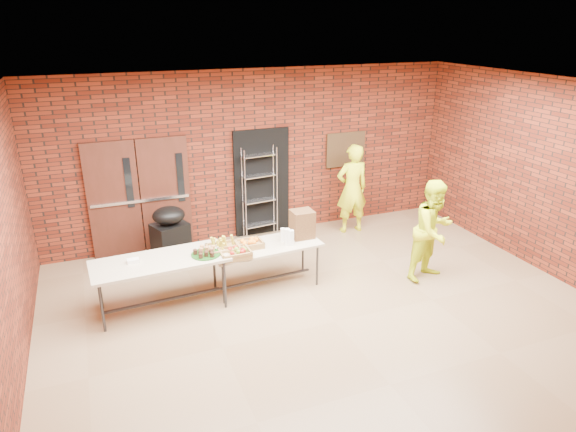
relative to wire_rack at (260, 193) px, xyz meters
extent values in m
cube|color=olive|center=(-0.01, -3.32, -0.91)|extent=(8.00, 7.00, 0.04)
cube|color=silver|center=(-0.01, -3.32, 2.33)|extent=(8.00, 7.00, 0.04)
cube|color=maroon|center=(-0.01, 0.20, 0.71)|extent=(8.00, 0.04, 3.20)
cube|color=maroon|center=(-0.01, -6.84, 0.71)|extent=(8.00, 0.04, 3.20)
cube|color=maroon|center=(4.01, -3.32, 0.71)|extent=(0.04, 7.00, 3.20)
cube|color=#471D14|center=(-2.66, 0.12, 0.16)|extent=(0.88, 0.08, 2.10)
cube|color=#471D14|center=(-1.76, 0.12, 0.16)|extent=(0.88, 0.08, 2.10)
cube|color=black|center=(-2.38, 0.07, 0.46)|extent=(0.12, 0.02, 0.90)
cube|color=black|center=(-1.48, 0.07, 0.46)|extent=(0.12, 0.02, 0.90)
cube|color=silver|center=(-2.21, 0.06, 0.11)|extent=(1.70, 0.04, 0.05)
cube|color=black|center=(0.09, 0.14, 0.16)|extent=(1.10, 0.06, 2.10)
cube|color=#402C19|center=(1.89, 0.13, 0.66)|extent=(0.85, 0.04, 0.70)
cube|color=tan|center=(-2.21, -2.04, -0.12)|extent=(1.97, 0.90, 0.04)
cube|color=#303136|center=(-2.21, -2.04, -0.76)|extent=(1.72, 0.13, 0.03)
cylinder|color=#303136|center=(-3.07, -1.72, -0.52)|extent=(0.04, 0.04, 0.75)
cylinder|color=#303136|center=(-1.35, -1.72, -0.52)|extent=(0.04, 0.04, 0.75)
cylinder|color=#303136|center=(-3.07, -2.36, -0.52)|extent=(0.04, 0.04, 0.75)
cylinder|color=#303136|center=(-1.35, -2.36, -0.52)|extent=(0.04, 0.04, 0.75)
cube|color=tan|center=(-0.57, -1.95, -0.20)|extent=(1.78, 0.83, 0.04)
cube|color=#303136|center=(-0.57, -1.95, -0.78)|extent=(1.54, 0.14, 0.03)
cylinder|color=#303136|center=(-1.34, -1.66, -0.56)|extent=(0.03, 0.03, 0.67)
cylinder|color=#303136|center=(0.20, -1.66, -0.56)|extent=(0.03, 0.03, 0.67)
cylinder|color=#303136|center=(-1.34, -2.24, -0.56)|extent=(0.03, 0.03, 0.67)
cylinder|color=#303136|center=(0.20, -2.24, -0.56)|extent=(0.03, 0.03, 0.67)
cube|color=#AB8545|center=(-1.26, -1.98, -0.14)|extent=(0.48, 0.37, 0.07)
cube|color=#AB8545|center=(-0.82, -1.92, -0.15)|extent=(0.40, 0.31, 0.06)
cube|color=#AB8545|center=(-1.13, -2.18, -0.15)|extent=(0.45, 0.35, 0.07)
cylinder|color=#174A13|center=(-1.55, -2.12, -0.09)|extent=(0.43, 0.43, 0.02)
cube|color=white|center=(-2.57, -1.99, -0.07)|extent=(0.16, 0.11, 0.05)
cube|color=brown|center=(0.09, -1.87, 0.05)|extent=(0.35, 0.31, 0.46)
cylinder|color=white|center=(-0.25, -2.06, -0.05)|extent=(0.09, 0.09, 0.27)
cylinder|color=white|center=(-0.19, -2.10, -0.06)|extent=(0.08, 0.08, 0.25)
cylinder|color=white|center=(-0.27, -1.92, -0.07)|extent=(0.07, 0.07, 0.22)
cube|color=black|center=(-1.83, -0.52, -0.53)|extent=(0.69, 0.63, 0.72)
ellipsoid|color=black|center=(-1.83, -0.52, -0.02)|extent=(0.69, 0.64, 0.31)
imported|color=#E9FD1C|center=(1.77, -0.42, 0.00)|extent=(0.67, 0.46, 1.79)
imported|color=#E9FD1C|center=(2.05, -2.67, -0.05)|extent=(0.96, 0.83, 1.68)
camera|label=1|loc=(-2.94, -8.89, 3.14)|focal=32.00mm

